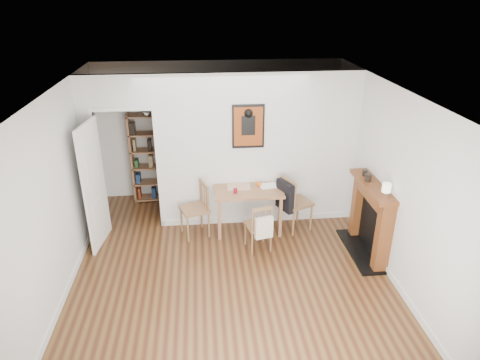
{
  "coord_description": "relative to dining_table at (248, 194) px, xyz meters",
  "views": [
    {
      "loc": [
        -0.36,
        -5.19,
        3.79
      ],
      "look_at": [
        0.2,
        0.6,
        1.15
      ],
      "focal_mm": 32.0,
      "sensor_mm": 36.0,
      "label": 1
    }
  ],
  "objects": [
    {
      "name": "chair_left",
      "position": [
        -0.89,
        -0.09,
        -0.21
      ],
      "size": [
        0.59,
        0.59,
        0.92
      ],
      "color": "brown",
      "rests_on": "ground"
    },
    {
      "name": "room_shell",
      "position": [
        -0.28,
        0.24,
        0.63
      ],
      "size": [
        5.2,
        5.2,
        5.2
      ],
      "color": "silver",
      "rests_on": "ground"
    },
    {
      "name": "chair_right",
      "position": [
        0.79,
        -0.06,
        -0.17
      ],
      "size": [
        0.67,
        0.63,
        0.96
      ],
      "color": "brown",
      "rests_on": "ground"
    },
    {
      "name": "ceramic_jar_a",
      "position": [
        1.7,
        -0.73,
        0.55
      ],
      "size": [
        0.1,
        0.1,
        0.11
      ],
      "primitive_type": "cylinder",
      "color": "black",
      "rests_on": "fireplace"
    },
    {
      "name": "mantel_lamp",
      "position": [
        1.75,
        -1.25,
        0.61
      ],
      "size": [
        0.12,
        0.12,
        0.19
      ],
      "color": "silver",
      "rests_on": "fireplace"
    },
    {
      "name": "fireplace",
      "position": [
        1.78,
        -0.85,
        -0.05
      ],
      "size": [
        0.45,
        1.25,
        1.16
      ],
      "color": "brown",
      "rests_on": "ground"
    },
    {
      "name": "bookshelf",
      "position": [
        -1.69,
        1.3,
        0.18
      ],
      "size": [
        0.72,
        0.29,
        1.72
      ],
      "color": "#8F6342",
      "rests_on": "ground"
    },
    {
      "name": "placemat",
      "position": [
        -0.15,
        0.09,
        0.09
      ],
      "size": [
        0.39,
        0.3,
        0.0
      ],
      "primitive_type": "cube",
      "rotation": [
        0.0,
        0.0,
        -0.05
      ],
      "color": "beige",
      "rests_on": "dining_table"
    },
    {
      "name": "ground",
      "position": [
        -0.38,
        -1.1,
        -0.67
      ],
      "size": [
        5.2,
        5.2,
        0.0
      ],
      "primitive_type": "plane",
      "color": "brown",
      "rests_on": "ground"
    },
    {
      "name": "dining_table",
      "position": [
        0.0,
        0.0,
        0.0
      ],
      "size": [
        1.11,
        0.71,
        0.76
      ],
      "color": "#8F6342",
      "rests_on": "ground"
    },
    {
      "name": "ceramic_jar_b",
      "position": [
        1.72,
        -0.54,
        0.54
      ],
      "size": [
        0.08,
        0.08,
        0.1
      ],
      "primitive_type": "cylinder",
      "color": "black",
      "rests_on": "fireplace"
    },
    {
      "name": "orange_fruit",
      "position": [
        0.19,
        0.08,
        0.13
      ],
      "size": [
        0.08,
        0.08,
        0.08
      ],
      "primitive_type": "sphere",
      "color": "#E75F0C",
      "rests_on": "dining_table"
    },
    {
      "name": "red_glass",
      "position": [
        -0.22,
        -0.14,
        0.13
      ],
      "size": [
        0.06,
        0.06,
        0.08
      ],
      "primitive_type": "cylinder",
      "color": "maroon",
      "rests_on": "dining_table"
    },
    {
      "name": "notebook",
      "position": [
        0.34,
        0.07,
        0.1
      ],
      "size": [
        0.32,
        0.26,
        0.01
      ],
      "primitive_type": "cube",
      "rotation": [
        0.0,
        0.0,
        0.17
      ],
      "color": "white",
      "rests_on": "dining_table"
    },
    {
      "name": "chair_front",
      "position": [
        0.09,
        -0.61,
        -0.26
      ],
      "size": [
        0.48,
        0.52,
        0.8
      ],
      "color": "brown",
      "rests_on": "ground"
    }
  ]
}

